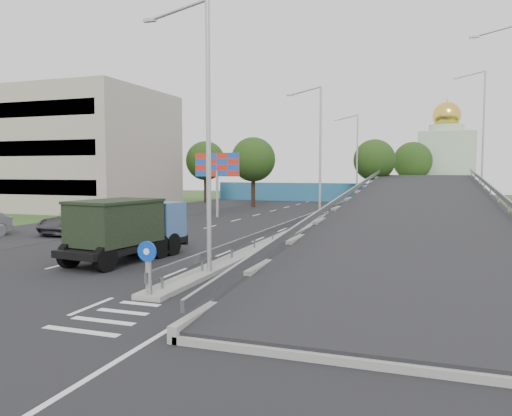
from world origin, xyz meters
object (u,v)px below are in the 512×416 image
at_px(lamp_post_far, 355,154).
at_px(church, 445,161).
at_px(lamp_post_near, 204,122).
at_px(lamp_post_mid, 318,146).
at_px(sign_bollard, 148,268).
at_px(billboard, 217,168).
at_px(dump_truck, 128,227).
at_px(parked_car_c, 78,221).

bearing_deg(lamp_post_far, church, 54.76).
xyz_separation_m(lamp_post_near, church, (9.89, 54.00, -0.50)).
xyz_separation_m(lamp_post_mid, church, (9.89, 34.00, -0.50)).
relative_size(lamp_post_near, lamp_post_far, 1.00).
relative_size(sign_bollard, billboard, 0.30).
xyz_separation_m(lamp_post_near, billboard, (-9.11, 22.00, -1.62)).
xyz_separation_m(sign_bollard, lamp_post_near, (0.11, 3.83, 4.77)).
bearing_deg(lamp_post_near, lamp_post_far, 90.00).
relative_size(billboard, dump_truck, 0.85).
bearing_deg(billboard, parked_car_c, -107.86).
relative_size(church, parked_car_c, 2.47).
xyz_separation_m(lamp_post_near, parked_car_c, (-13.23, 9.20, -5.03)).
distance_m(lamp_post_mid, parked_car_c, 17.80).
bearing_deg(lamp_post_near, lamp_post_mid, 90.00).
height_order(lamp_post_mid, church, church).
bearing_deg(sign_bollard, billboard, 109.21).
bearing_deg(lamp_post_mid, dump_truck, -104.38).
bearing_deg(church, sign_bollard, -99.81).
distance_m(sign_bollard, parked_car_c, 18.49).
xyz_separation_m(lamp_post_mid, billboard, (-9.11, 2.00, -1.62)).
relative_size(lamp_post_near, dump_truck, 1.55).
height_order(church, dump_truck, church).
bearing_deg(lamp_post_near, church, 79.62).
bearing_deg(lamp_post_mid, billboard, 167.62).
xyz_separation_m(lamp_post_near, lamp_post_mid, (0.00, 20.00, 0.00)).
bearing_deg(church, lamp_post_far, -125.24).
bearing_deg(lamp_post_near, parked_car_c, 145.18).
xyz_separation_m(sign_bollard, church, (10.00, 57.83, 4.28)).
height_order(sign_bollard, lamp_post_near, lamp_post_near).
relative_size(lamp_post_far, billboard, 1.83).
bearing_deg(parked_car_c, sign_bollard, -44.07).
distance_m(lamp_post_near, dump_truck, 6.60).
height_order(church, billboard, church).
distance_m(sign_bollard, billboard, 27.53).
height_order(lamp_post_near, billboard, lamp_post_near).
bearing_deg(lamp_post_far, lamp_post_near, -90.00).
distance_m(sign_bollard, lamp_post_far, 44.08).
bearing_deg(lamp_post_near, dump_truck, 157.64).
bearing_deg(billboard, lamp_post_near, -67.51).
height_order(sign_bollard, billboard, billboard).
bearing_deg(billboard, lamp_post_far, 63.16).
xyz_separation_m(church, dump_truck, (-14.53, -52.09, -3.79)).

